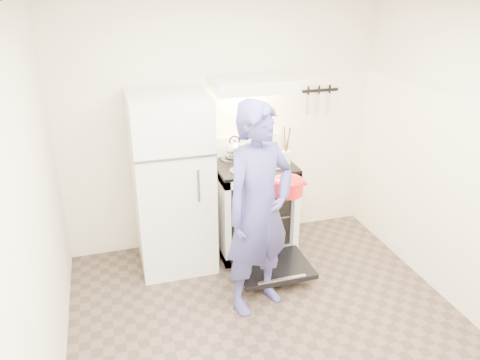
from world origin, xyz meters
name	(u,v)px	position (x,y,z in m)	size (l,w,h in m)	color
floor	(283,348)	(0.00, 0.00, 0.00)	(3.60, 3.60, 0.00)	brown
back_wall	(222,126)	(0.00, 1.80, 1.25)	(3.20, 0.02, 2.50)	silver
refrigerator	(172,183)	(-0.58, 1.45, 0.85)	(0.70, 0.70, 1.70)	white
stove_body	(253,208)	(0.23, 1.48, 0.46)	(0.76, 0.65, 0.92)	white
cooktop	(254,164)	(0.23, 1.48, 0.94)	(0.76, 0.65, 0.03)	black
backsplash	(245,144)	(0.23, 1.76, 1.05)	(0.76, 0.07, 0.20)	white
oven_door	(272,267)	(0.23, 0.88, 0.12)	(0.70, 0.54, 0.04)	black
oven_rack	(253,209)	(0.23, 1.48, 0.44)	(0.60, 0.52, 0.01)	slate
range_hood	(252,84)	(0.23, 1.55, 1.71)	(0.76, 0.50, 0.12)	white
knife_strip	(320,90)	(1.05, 1.79, 1.55)	(0.40, 0.02, 0.03)	black
pizza_stone	(257,206)	(0.29, 1.51, 0.45)	(0.35, 0.35, 0.02)	#987A57
tea_kettle	(234,148)	(0.08, 1.62, 1.08)	(0.21, 0.17, 0.25)	#BCBCC1
utensil_jar	(286,158)	(0.49, 1.29, 1.05)	(0.09, 0.09, 0.13)	silver
person	(259,211)	(-0.02, 0.58, 0.90)	(0.66, 0.43, 1.80)	navy
dutch_oven	(288,187)	(0.34, 0.86, 0.94)	(0.34, 0.27, 0.23)	red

